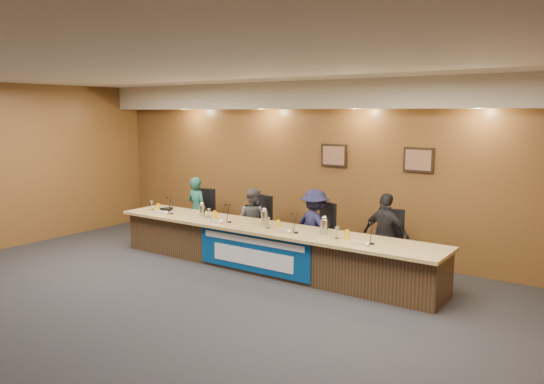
{
  "coord_description": "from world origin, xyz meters",
  "views": [
    {
      "loc": [
        5.07,
        -4.69,
        2.65
      ],
      "look_at": [
        0.06,
        2.46,
        1.33
      ],
      "focal_mm": 35.0,
      "sensor_mm": 36.0,
      "label": 1
    }
  ],
  "objects_px": {
    "carafe_right": "(324,227)",
    "office_chair_c": "(317,236)",
    "banner": "(252,253)",
    "panelist_a": "(197,210)",
    "panelist_b": "(253,221)",
    "carafe_left": "(202,211)",
    "office_chair_d": "(388,247)",
    "dais_body": "(267,249)",
    "panelist_c": "(315,227)",
    "carafe_mid": "(265,218)",
    "office_chair_a": "(201,218)",
    "office_chair_b": "(256,227)",
    "panelist_d": "(386,236)",
    "speakerphone": "(167,209)"
  },
  "relations": [
    {
      "from": "carafe_right",
      "to": "office_chair_c",
      "type": "bearing_deg",
      "value": 126.09
    },
    {
      "from": "banner",
      "to": "panelist_a",
      "type": "relative_size",
      "value": 1.63
    },
    {
      "from": "panelist_a",
      "to": "panelist_b",
      "type": "bearing_deg",
      "value": -173.51
    },
    {
      "from": "carafe_left",
      "to": "office_chair_d",
      "type": "bearing_deg",
      "value": 14.94
    },
    {
      "from": "dais_body",
      "to": "carafe_left",
      "type": "relative_size",
      "value": 27.1
    },
    {
      "from": "dais_body",
      "to": "office_chair_c",
      "type": "bearing_deg",
      "value": 57.87
    },
    {
      "from": "panelist_c",
      "to": "carafe_mid",
      "type": "height_order",
      "value": "panelist_c"
    },
    {
      "from": "panelist_b",
      "to": "panelist_c",
      "type": "height_order",
      "value": "panelist_c"
    },
    {
      "from": "office_chair_a",
      "to": "office_chair_b",
      "type": "relative_size",
      "value": 1.0
    },
    {
      "from": "office_chair_d",
      "to": "carafe_left",
      "type": "relative_size",
      "value": 2.17
    },
    {
      "from": "panelist_d",
      "to": "office_chair_a",
      "type": "xyz_separation_m",
      "value": [
        -4.08,
        0.1,
        -0.21
      ]
    },
    {
      "from": "banner",
      "to": "office_chair_c",
      "type": "bearing_deg",
      "value": 67.46
    },
    {
      "from": "office_chair_c",
      "to": "office_chair_a",
      "type": "bearing_deg",
      "value": -156.02
    },
    {
      "from": "panelist_d",
      "to": "office_chair_a",
      "type": "distance_m",
      "value": 4.09
    },
    {
      "from": "office_chair_b",
      "to": "speakerphone",
      "type": "distance_m",
      "value": 1.78
    },
    {
      "from": "panelist_c",
      "to": "office_chair_d",
      "type": "relative_size",
      "value": 2.77
    },
    {
      "from": "office_chair_a",
      "to": "dais_body",
      "type": "bearing_deg",
      "value": -30.06
    },
    {
      "from": "office_chair_c",
      "to": "speakerphone",
      "type": "relative_size",
      "value": 1.5
    },
    {
      "from": "panelist_b",
      "to": "speakerphone",
      "type": "relative_size",
      "value": 3.86
    },
    {
      "from": "carafe_right",
      "to": "office_chair_a",
      "type": "bearing_deg",
      "value": 166.56
    },
    {
      "from": "panelist_c",
      "to": "carafe_left",
      "type": "distance_m",
      "value": 2.08
    },
    {
      "from": "panelist_d",
      "to": "office_chair_b",
      "type": "distance_m",
      "value": 2.68
    },
    {
      "from": "panelist_d",
      "to": "office_chair_a",
      "type": "height_order",
      "value": "panelist_d"
    },
    {
      "from": "panelist_b",
      "to": "panelist_d",
      "type": "relative_size",
      "value": 0.9
    },
    {
      "from": "panelist_b",
      "to": "panelist_d",
      "type": "height_order",
      "value": "panelist_d"
    },
    {
      "from": "office_chair_c",
      "to": "carafe_right",
      "type": "relative_size",
      "value": 2.04
    },
    {
      "from": "office_chair_b",
      "to": "carafe_right",
      "type": "xyz_separation_m",
      "value": [
        1.94,
        -0.8,
        0.39
      ]
    },
    {
      "from": "dais_body",
      "to": "office_chair_b",
      "type": "bearing_deg",
      "value": 136.34
    },
    {
      "from": "panelist_b",
      "to": "carafe_right",
      "type": "relative_size",
      "value": 5.25
    },
    {
      "from": "panelist_c",
      "to": "carafe_right",
      "type": "relative_size",
      "value": 5.65
    },
    {
      "from": "panelist_a",
      "to": "office_chair_d",
      "type": "bearing_deg",
      "value": -172.1
    },
    {
      "from": "panelist_d",
      "to": "speakerphone",
      "type": "distance_m",
      "value": 4.3
    },
    {
      "from": "banner",
      "to": "carafe_left",
      "type": "distance_m",
      "value": 1.54
    },
    {
      "from": "office_chair_a",
      "to": "carafe_right",
      "type": "xyz_separation_m",
      "value": [
        3.35,
        -0.8,
        0.39
      ]
    },
    {
      "from": "panelist_b",
      "to": "panelist_a",
      "type": "bearing_deg",
      "value": -2.75
    },
    {
      "from": "banner",
      "to": "office_chair_a",
      "type": "xyz_separation_m",
      "value": [
        -2.26,
        1.22,
        0.1
      ]
    },
    {
      "from": "office_chair_c",
      "to": "speakerphone",
      "type": "xyz_separation_m",
      "value": [
        -2.93,
        -0.78,
        0.3
      ]
    },
    {
      "from": "office_chair_d",
      "to": "speakerphone",
      "type": "xyz_separation_m",
      "value": [
        -4.24,
        -0.78,
        0.3
      ]
    },
    {
      "from": "banner",
      "to": "office_chair_d",
      "type": "bearing_deg",
      "value": 33.88
    },
    {
      "from": "speakerphone",
      "to": "office_chair_a",
      "type": "bearing_deg",
      "value": 78.36
    },
    {
      "from": "panelist_d",
      "to": "carafe_right",
      "type": "height_order",
      "value": "panelist_d"
    },
    {
      "from": "banner",
      "to": "panelist_d",
      "type": "distance_m",
      "value": 2.16
    },
    {
      "from": "carafe_left",
      "to": "carafe_mid",
      "type": "relative_size",
      "value": 0.9
    },
    {
      "from": "panelist_b",
      "to": "carafe_left",
      "type": "distance_m",
      "value": 0.98
    },
    {
      "from": "panelist_a",
      "to": "office_chair_a",
      "type": "relative_size",
      "value": 2.81
    },
    {
      "from": "office_chair_d",
      "to": "carafe_mid",
      "type": "distance_m",
      "value": 2.08
    },
    {
      "from": "panelist_d",
      "to": "office_chair_d",
      "type": "bearing_deg",
      "value": -83.46
    },
    {
      "from": "office_chair_d",
      "to": "office_chair_c",
      "type": "bearing_deg",
      "value": 168.47
    },
    {
      "from": "panelist_c",
      "to": "office_chair_c",
      "type": "distance_m",
      "value": 0.21
    },
    {
      "from": "panelist_b",
      "to": "office_chair_c",
      "type": "relative_size",
      "value": 2.58
    }
  ]
}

